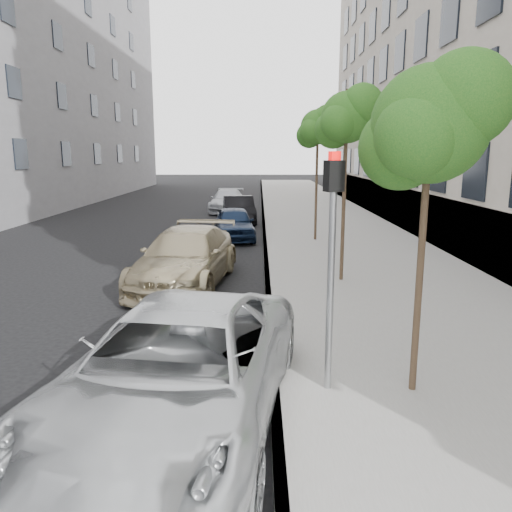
{
  "coord_description": "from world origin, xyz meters",
  "views": [
    {
      "loc": [
        0.95,
        -5.3,
        3.54
      ],
      "look_at": [
        0.88,
        4.56,
        1.5
      ],
      "focal_mm": 35.0,
      "sensor_mm": 36.0,
      "label": 1
    }
  ],
  "objects_px": {
    "tree_near": "(432,124)",
    "signal_pole": "(332,246)",
    "sedan_black": "(239,210)",
    "sedan_rear": "(227,201)",
    "suv": "(186,258)",
    "tree_mid": "(348,118)",
    "tree_far": "(318,127)",
    "minivan": "(178,371)",
    "sedan_blue": "(234,223)"
  },
  "relations": [
    {
      "from": "tree_far",
      "to": "sedan_rear",
      "type": "xyz_separation_m",
      "value": [
        -4.23,
        10.69,
        -3.84
      ]
    },
    {
      "from": "tree_far",
      "to": "suv",
      "type": "xyz_separation_m",
      "value": [
        -4.28,
        -6.6,
        -3.76
      ]
    },
    {
      "from": "sedan_black",
      "to": "sedan_rear",
      "type": "bearing_deg",
      "value": 93.55
    },
    {
      "from": "tree_mid",
      "to": "sedan_rear",
      "type": "bearing_deg",
      "value": 103.82
    },
    {
      "from": "tree_near",
      "to": "tree_far",
      "type": "xyz_separation_m",
      "value": [
        -0.0,
        13.0,
        0.61
      ]
    },
    {
      "from": "tree_far",
      "to": "signal_pole",
      "type": "relative_size",
      "value": 1.53
    },
    {
      "from": "tree_far",
      "to": "signal_pole",
      "type": "distance_m",
      "value": 13.23
    },
    {
      "from": "tree_near",
      "to": "sedan_black",
      "type": "xyz_separation_m",
      "value": [
        -3.33,
        18.55,
        -3.22
      ]
    },
    {
      "from": "sedan_blue",
      "to": "sedan_black",
      "type": "bearing_deg",
      "value": 83.83
    },
    {
      "from": "signal_pole",
      "to": "sedan_rear",
      "type": "bearing_deg",
      "value": 75.48
    },
    {
      "from": "tree_mid",
      "to": "signal_pole",
      "type": "bearing_deg",
      "value": -101.1
    },
    {
      "from": "signal_pole",
      "to": "sedan_blue",
      "type": "relative_size",
      "value": 0.87
    },
    {
      "from": "tree_near",
      "to": "signal_pole",
      "type": "height_order",
      "value": "tree_near"
    },
    {
      "from": "suv",
      "to": "tree_far",
      "type": "bearing_deg",
      "value": 64.33
    },
    {
      "from": "tree_far",
      "to": "tree_near",
      "type": "bearing_deg",
      "value": -90.0
    },
    {
      "from": "minivan",
      "to": "sedan_blue",
      "type": "bearing_deg",
      "value": 98.43
    },
    {
      "from": "suv",
      "to": "signal_pole",
      "type": "bearing_deg",
      "value": -57.47
    },
    {
      "from": "suv",
      "to": "tree_near",
      "type": "bearing_deg",
      "value": -49.0
    },
    {
      "from": "suv",
      "to": "sedan_blue",
      "type": "relative_size",
      "value": 1.34
    },
    {
      "from": "minivan",
      "to": "sedan_black",
      "type": "xyz_separation_m",
      "value": [
        0.0,
        19.38,
        -0.1
      ]
    },
    {
      "from": "tree_near",
      "to": "sedan_black",
      "type": "relative_size",
      "value": 1.11
    },
    {
      "from": "tree_far",
      "to": "suv",
      "type": "distance_m",
      "value": 8.71
    },
    {
      "from": "tree_far",
      "to": "sedan_blue",
      "type": "distance_m",
      "value": 5.16
    },
    {
      "from": "tree_near",
      "to": "sedan_black",
      "type": "height_order",
      "value": "tree_near"
    },
    {
      "from": "sedan_rear",
      "to": "suv",
      "type": "bearing_deg",
      "value": -87.49
    },
    {
      "from": "tree_mid",
      "to": "sedan_rear",
      "type": "relative_size",
      "value": 1.09
    },
    {
      "from": "tree_mid",
      "to": "sedan_black",
      "type": "xyz_separation_m",
      "value": [
        -3.33,
        12.05,
        -3.74
      ]
    },
    {
      "from": "signal_pole",
      "to": "sedan_rear",
      "type": "distance_m",
      "value": 23.89
    },
    {
      "from": "signal_pole",
      "to": "tree_mid",
      "type": "bearing_deg",
      "value": 57.25
    },
    {
      "from": "sedan_blue",
      "to": "sedan_black",
      "type": "distance_m",
      "value": 4.68
    },
    {
      "from": "sedan_blue",
      "to": "sedan_rear",
      "type": "height_order",
      "value": "sedan_rear"
    },
    {
      "from": "signal_pole",
      "to": "minivan",
      "type": "distance_m",
      "value": 2.67
    },
    {
      "from": "minivan",
      "to": "signal_pole",
      "type": "bearing_deg",
      "value": 31.17
    },
    {
      "from": "signal_pole",
      "to": "sedan_black",
      "type": "xyz_separation_m",
      "value": [
        -2.06,
        18.52,
        -1.57
      ]
    },
    {
      "from": "signal_pole",
      "to": "sedan_rear",
      "type": "height_order",
      "value": "signal_pole"
    },
    {
      "from": "suv",
      "to": "sedan_black",
      "type": "relative_size",
      "value": 1.25
    },
    {
      "from": "minivan",
      "to": "sedan_blue",
      "type": "relative_size",
      "value": 1.45
    },
    {
      "from": "minivan",
      "to": "sedan_rear",
      "type": "height_order",
      "value": "minivan"
    },
    {
      "from": "suv",
      "to": "tree_mid",
      "type": "bearing_deg",
      "value": 8.59
    },
    {
      "from": "tree_near",
      "to": "minivan",
      "type": "xyz_separation_m",
      "value": [
        -3.33,
        -0.83,
        -3.12
      ]
    },
    {
      "from": "tree_far",
      "to": "suv",
      "type": "relative_size",
      "value": 0.99
    },
    {
      "from": "tree_mid",
      "to": "suv",
      "type": "height_order",
      "value": "tree_mid"
    },
    {
      "from": "tree_near",
      "to": "minivan",
      "type": "bearing_deg",
      "value": -165.95
    },
    {
      "from": "suv",
      "to": "minivan",
      "type": "bearing_deg",
      "value": -75.27
    },
    {
      "from": "tree_near",
      "to": "tree_far",
      "type": "relative_size",
      "value": 0.9
    },
    {
      "from": "tree_far",
      "to": "minivan",
      "type": "distance_m",
      "value": 14.71
    },
    {
      "from": "tree_near",
      "to": "signal_pole",
      "type": "xyz_separation_m",
      "value": [
        -1.27,
        0.03,
        -1.65
      ]
    },
    {
      "from": "sedan_blue",
      "to": "signal_pole",
      "type": "bearing_deg",
      "value": -87.71
    },
    {
      "from": "tree_near",
      "to": "sedan_blue",
      "type": "bearing_deg",
      "value": 103.49
    },
    {
      "from": "tree_near",
      "to": "tree_mid",
      "type": "height_order",
      "value": "tree_mid"
    }
  ]
}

